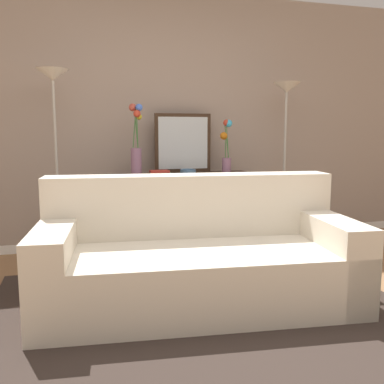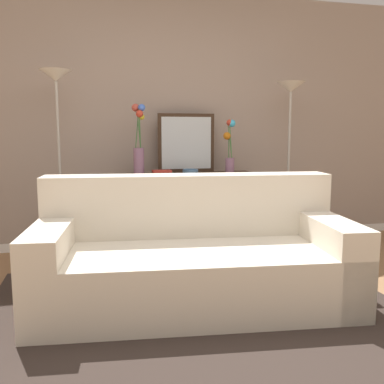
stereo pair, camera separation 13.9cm
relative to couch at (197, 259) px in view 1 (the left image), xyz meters
The scene contains 13 objects.
ground_plane 0.77m from the couch, 83.79° to the right, with size 16.00×16.00×0.02m, color #936B47.
back_wall 1.96m from the couch, 87.44° to the left, with size 12.00×0.15×2.61m.
area_rug 0.34m from the couch, 92.24° to the right, with size 2.79×2.12×0.01m.
couch is the anchor object (origin of this frame).
console_table 1.35m from the couch, 80.11° to the left, with size 1.38×0.36×0.78m.
floor_lamp_left 1.88m from the couch, 128.35° to the left, with size 0.28×0.28×1.74m.
floor_lamp_right 2.05m from the couch, 43.37° to the left, with size 0.28×0.28×1.69m.
wall_mirror 1.67m from the couch, 79.61° to the left, with size 0.58×0.02×0.60m.
vase_tall_flowers 1.53m from the couch, 100.07° to the left, with size 0.13×0.13×0.68m.
vase_short_flowers 1.65m from the couch, 62.49° to the left, with size 0.12×0.12×0.53m.
fruit_bowl 1.33m from the couch, 78.16° to the left, with size 0.15×0.15×0.05m.
book_stack 1.33m from the couch, 90.87° to the left, with size 0.21×0.16×0.04m.
book_row_under_console 1.35m from the couch, 98.90° to the left, with size 0.27×0.18×0.12m.
Camera 1 is at (-0.87, -2.08, 1.20)m, focal length 39.78 mm.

